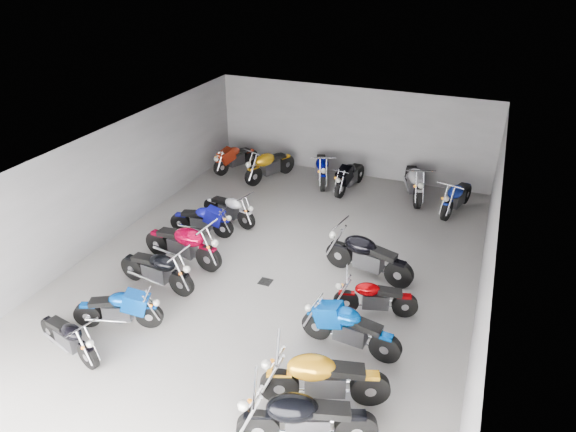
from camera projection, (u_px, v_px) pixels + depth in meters
name	position (u px, v px, depth m)	size (l,w,h in m)	color
ground	(273.00, 272.00, 13.35)	(14.00, 14.00, 0.00)	gray
wall_back	(351.00, 132.00, 18.32)	(10.00, 0.10, 3.20)	gray
wall_left	(108.00, 185.00, 14.26)	(0.10, 14.00, 3.20)	gray
wall_right	(487.00, 259.00, 10.93)	(0.10, 14.00, 3.20)	gray
ceiling	(271.00, 156.00, 11.83)	(10.00, 14.00, 0.04)	black
drain_grate	(265.00, 282.00, 12.94)	(0.32, 0.32, 0.01)	black
motorcycle_left_a	(68.00, 337.00, 10.46)	(1.86, 0.60, 0.83)	black
motorcycle_left_b	(119.00, 309.00, 11.23)	(1.90, 0.82, 0.87)	black
motorcycle_left_c	(157.00, 269.00, 12.51)	(2.18, 0.47, 0.96)	black
motorcycle_left_d	(183.00, 244.00, 13.45)	(2.39, 0.53, 1.05)	black
motorcycle_left_e	(202.00, 220.00, 14.84)	(1.95, 0.44, 0.86)	black
motorcycle_left_f	(229.00, 209.00, 15.48)	(1.94, 0.60, 0.87)	black
motorcycle_right_a	(305.00, 419.00, 8.50)	(2.27, 1.03, 1.05)	black
motorcycle_right_b	(323.00, 379.00, 9.30)	(2.30, 0.97, 1.05)	black
motorcycle_right_c	(349.00, 328.00, 10.58)	(2.19, 0.48, 0.96)	black
motorcycle_right_d	(375.00, 298.00, 11.61)	(1.88, 0.66, 0.84)	black
motorcycle_right_e	(368.00, 257.00, 12.92)	(2.36, 0.64, 1.04)	black
motorcycle_back_a	(235.00, 158.00, 19.09)	(0.94, 1.93, 0.90)	black
motorcycle_back_b	(269.00, 165.00, 18.32)	(1.05, 2.17, 1.01)	black
motorcycle_back_c	(322.00, 168.00, 18.12)	(0.97, 2.12, 0.98)	black
motorcycle_back_d	(350.00, 176.00, 17.53)	(0.53, 2.12, 0.93)	black
motorcycle_back_e	(414.00, 181.00, 17.00)	(0.94, 2.30, 1.05)	black
motorcycle_back_f	(457.00, 197.00, 16.09)	(0.74, 2.12, 0.95)	black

